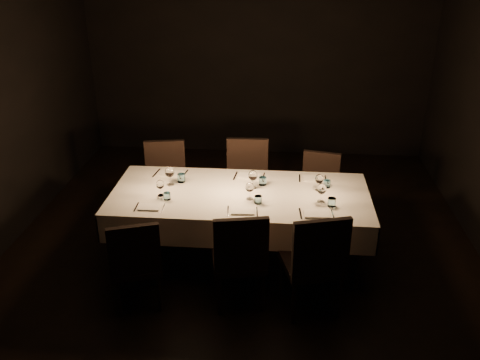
# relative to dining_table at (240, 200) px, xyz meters

# --- Properties ---
(room) EXTENTS (5.01, 6.01, 3.01)m
(room) POSITION_rel_dining_table_xyz_m (0.00, 0.00, 0.81)
(room) COLOR black
(room) RESTS_ON ground
(dining_table) EXTENTS (2.52, 1.12, 0.76)m
(dining_table) POSITION_rel_dining_table_xyz_m (0.00, 0.00, 0.00)
(dining_table) COLOR black
(dining_table) RESTS_ON ground
(chair_near_left) EXTENTS (0.54, 0.54, 0.90)m
(chair_near_left) POSITION_rel_dining_table_xyz_m (-0.83, -0.85, -0.19)
(chair_near_left) COLOR black
(chair_near_left) RESTS_ON ground
(place_setting_near_left) EXTENTS (0.29, 0.39, 0.16)m
(place_setting_near_left) POSITION_rel_dining_table_xyz_m (-0.75, -0.22, 0.14)
(place_setting_near_left) COLOR white
(place_setting_near_left) RESTS_ON dining_table
(chair_near_center) EXTENTS (0.54, 0.54, 0.96)m
(chair_near_center) POSITION_rel_dining_table_xyz_m (0.06, -0.75, -0.16)
(chair_near_center) COLOR black
(chair_near_center) RESTS_ON ground
(place_setting_near_center) EXTENTS (0.31, 0.40, 0.17)m
(place_setting_near_center) POSITION_rel_dining_table_xyz_m (0.11, -0.22, 0.14)
(place_setting_near_center) COLOR white
(place_setting_near_center) RESTS_ON dining_table
(chair_near_right) EXTENTS (0.59, 0.59, 1.00)m
(chair_near_right) POSITION_rel_dining_table_xyz_m (0.70, -0.78, -0.14)
(chair_near_right) COLOR black
(chair_near_right) RESTS_ON ground
(place_setting_near_right) EXTENTS (0.34, 0.41, 0.19)m
(place_setting_near_right) POSITION_rel_dining_table_xyz_m (0.78, -0.22, 0.15)
(place_setting_near_right) COLOR white
(place_setting_near_right) RESTS_ON dining_table
(chair_far_left) EXTENTS (0.53, 0.53, 0.95)m
(chair_far_left) POSITION_rel_dining_table_xyz_m (-0.92, 0.75, -0.16)
(chair_far_left) COLOR black
(chair_far_left) RESTS_ON ground
(place_setting_far_left) EXTENTS (0.37, 0.42, 0.20)m
(place_setting_far_left) POSITION_rel_dining_table_xyz_m (-0.71, 0.22, 0.15)
(place_setting_far_left) COLOR white
(place_setting_far_left) RESTS_ON dining_table
(chair_far_center) EXTENTS (0.49, 0.49, 0.98)m
(chair_far_center) POSITION_rel_dining_table_xyz_m (0.01, 0.81, -0.15)
(chair_far_center) COLOR black
(chair_far_center) RESTS_ON ground
(place_setting_far_center) EXTENTS (0.35, 0.41, 0.19)m
(place_setting_far_center) POSITION_rel_dining_table_xyz_m (0.12, 0.22, 0.15)
(place_setting_far_center) COLOR white
(place_setting_far_center) RESTS_ON dining_table
(chair_far_right) EXTENTS (0.49, 0.49, 0.87)m
(chair_far_right) POSITION_rel_dining_table_xyz_m (0.83, 0.78, -0.20)
(chair_far_right) COLOR black
(chair_far_right) RESTS_ON ground
(place_setting_far_right) EXTENTS (0.31, 0.40, 0.17)m
(place_setting_far_right) POSITION_rel_dining_table_xyz_m (0.77, 0.22, 0.14)
(place_setting_far_right) COLOR white
(place_setting_far_right) RESTS_ON dining_table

